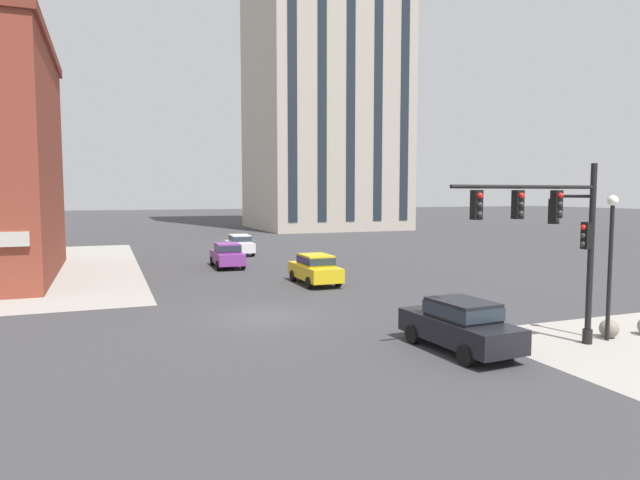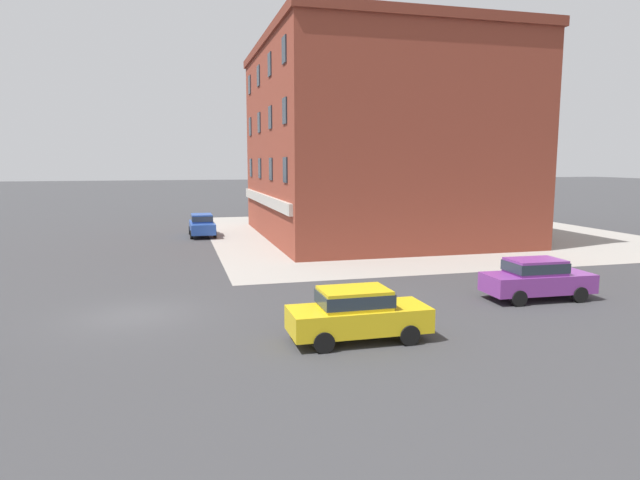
# 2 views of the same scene
# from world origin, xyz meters

# --- Properties ---
(ground_plane) EXTENTS (320.00, 320.00, 0.00)m
(ground_plane) POSITION_xyz_m (0.00, 0.00, 0.00)
(ground_plane) COLOR #38383A
(sidewalk_far_corner) EXTENTS (32.00, 32.00, 0.02)m
(sidewalk_far_corner) POSITION_xyz_m (-20.00, 20.00, 0.00)
(sidewalk_far_corner) COLOR gray
(sidewalk_far_corner) RESTS_ON ground
(car_main_southbound_near) EXTENTS (2.01, 4.46, 1.68)m
(car_main_southbound_near) POSITION_xyz_m (1.65, 15.78, 0.92)
(car_main_southbound_near) COLOR #7A3389
(car_main_southbound_near) RESTS_ON ground
(car_cross_eastbound) EXTENTS (4.41, 1.92, 1.68)m
(car_cross_eastbound) POSITION_xyz_m (-21.76, 3.53, 0.92)
(car_cross_eastbound) COLOR #23479E
(car_cross_eastbound) RESTS_ON ground
(car_cross_westbound) EXTENTS (1.89, 4.40, 1.68)m
(car_cross_westbound) POSITION_xyz_m (4.79, 7.00, 0.92)
(car_cross_westbound) COLOR gold
(car_cross_westbound) RESTS_ON ground
(storefront_block_near_corner) EXTENTS (20.36, 17.07, 14.27)m
(storefront_block_near_corner) POSITION_xyz_m (-18.98, 16.32, 7.14)
(storefront_block_near_corner) COLOR brown
(storefront_block_near_corner) RESTS_ON ground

